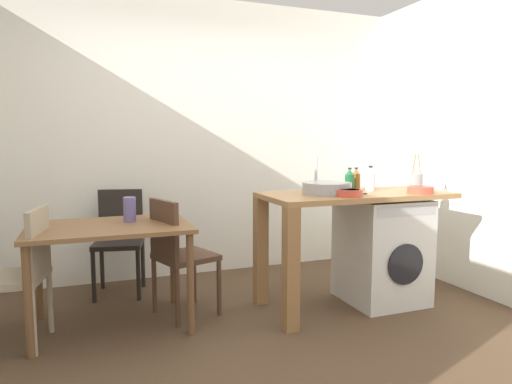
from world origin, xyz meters
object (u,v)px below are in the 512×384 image
(vase, at_px, (130,209))
(bottle_clear_small, at_px, (370,179))
(dining_table, at_px, (110,239))
(colander, at_px, (421,189))
(bottle_squat_brown, at_px, (356,180))
(utensil_crock, at_px, (416,181))
(mixing_bowl, at_px, (349,192))
(chair_spare_by_wall, at_px, (120,235))
(washing_machine, at_px, (382,250))
(bottle_tall_green, at_px, (349,181))
(chair_opposite, at_px, (177,251))
(chair_person_seat, at_px, (22,269))

(vase, bearing_deg, bottle_clear_small, -7.19)
(dining_table, bearing_deg, colander, -10.91)
(bottle_squat_brown, bearing_deg, utensil_crock, -10.41)
(mixing_bowl, bearing_deg, chair_spare_by_wall, 142.54)
(bottle_squat_brown, bearing_deg, mixing_bowl, -129.06)
(dining_table, xyz_separation_m, washing_machine, (2.13, -0.23, -0.21))
(chair_spare_by_wall, bearing_deg, vase, 105.41)
(mixing_bowl, bearing_deg, utensil_crock, 17.00)
(washing_machine, distance_m, bottle_clear_small, 0.59)
(bottle_clear_small, bearing_deg, mixing_bowl, -143.12)
(bottle_tall_green, bearing_deg, colander, -31.51)
(dining_table, distance_m, chair_spare_by_wall, 0.79)
(bottle_squat_brown, bearing_deg, bottle_tall_green, -144.33)
(bottle_clear_small, bearing_deg, chair_opposite, 173.96)
(dining_table, relative_size, utensil_crock, 3.67)
(washing_machine, height_order, utensil_crock, utensil_crock)
(bottle_tall_green, bearing_deg, chair_person_seat, 178.93)
(mixing_bowl, bearing_deg, bottle_tall_green, 57.60)
(chair_spare_by_wall, bearing_deg, chair_opposite, 128.48)
(bottle_clear_small, bearing_deg, washing_machine, -51.75)
(utensil_crock, bearing_deg, washing_machine, -171.90)
(chair_spare_by_wall, bearing_deg, dining_table, 93.98)
(bottle_clear_small, relative_size, vase, 1.14)
(chair_spare_by_wall, bearing_deg, chair_person_seat, 65.76)
(bottle_tall_green, bearing_deg, chair_opposite, 172.27)
(bottle_tall_green, xyz_separation_m, bottle_clear_small, (0.21, 0.02, 0.00))
(washing_machine, height_order, bottle_squat_brown, bottle_squat_brown)
(chair_opposite, distance_m, vase, 0.47)
(mixing_bowl, bearing_deg, bottle_clear_small, 36.88)
(bottle_tall_green, xyz_separation_m, colander, (0.47, -0.29, -0.06))
(bottle_tall_green, height_order, bottle_squat_brown, bottle_tall_green)
(dining_table, xyz_separation_m, mixing_bowl, (1.68, -0.43, 0.31))
(bottle_squat_brown, height_order, vase, bottle_squat_brown)
(bottle_tall_green, distance_m, vase, 1.73)
(chair_person_seat, distance_m, vase, 0.80)
(dining_table, xyz_separation_m, vase, (0.15, 0.10, 0.19))
(mixing_bowl, bearing_deg, chair_person_seat, 172.04)
(chair_person_seat, bearing_deg, chair_opposite, -70.57)
(mixing_bowl, bearing_deg, colander, -1.80)
(chair_opposite, relative_size, utensil_crock, 3.00)
(washing_machine, xyz_separation_m, bottle_squat_brown, (-0.17, 0.15, 0.58))
(chair_opposite, xyz_separation_m, utensil_crock, (2.02, -0.20, 0.48))
(chair_person_seat, height_order, washing_machine, chair_person_seat)
(chair_person_seat, distance_m, chair_spare_by_wall, 1.11)
(bottle_tall_green, distance_m, utensil_crock, 0.65)
(colander, bearing_deg, mixing_bowl, 178.20)
(washing_machine, xyz_separation_m, mixing_bowl, (-0.45, -0.20, 0.52))
(dining_table, distance_m, bottle_clear_small, 2.10)
(chair_spare_by_wall, distance_m, utensil_crock, 2.61)
(chair_person_seat, height_order, colander, colander)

